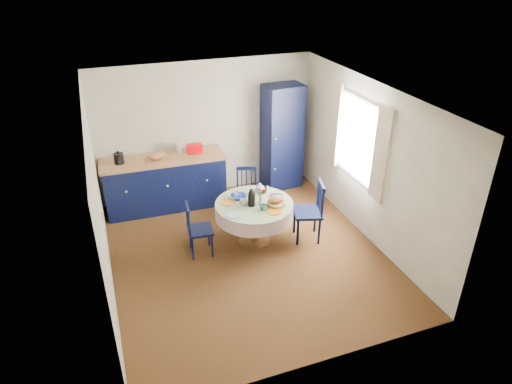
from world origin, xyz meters
TOP-DOWN VIEW (x-y plane):
  - floor at (0.00, 0.00)m, footprint 4.50×4.50m
  - ceiling at (0.00, 0.00)m, footprint 4.50×4.50m
  - wall_back at (0.00, 2.25)m, footprint 4.00×0.02m
  - wall_left at (-2.00, 0.00)m, footprint 0.02×4.50m
  - wall_right at (2.00, 0.00)m, footprint 0.02×4.50m
  - window at (1.95, 0.30)m, footprint 0.10×1.74m
  - kitchen_counter at (-0.88, 1.90)m, footprint 2.17×0.74m
  - pantry_cabinet at (1.40, 2.00)m, footprint 0.75×0.56m
  - dining_table at (0.22, 0.25)m, footprint 1.20×1.20m
  - chair_left at (-0.68, 0.29)m, footprint 0.40×0.42m
  - chair_far at (0.38, 1.13)m, footprint 0.49×0.48m
  - chair_right at (1.09, 0.09)m, footprint 0.53×0.55m
  - mug_a at (0.05, 0.27)m, footprint 0.11×0.11m
  - mug_b at (0.26, 0.02)m, footprint 0.10×0.10m
  - mug_c at (0.45, 0.51)m, footprint 0.13×0.13m
  - mug_d at (0.01, 0.55)m, footprint 0.10×0.10m
  - cobalt_bowl at (0.03, 0.48)m, footprint 0.24×0.24m

SIDE VIEW (x-z plane):
  - floor at x=0.00m, z-range 0.00..0.00m
  - chair_left at x=-0.68m, z-range 0.01..0.87m
  - chair_far at x=0.38m, z-range 0.01..0.87m
  - kitchen_counter at x=-0.88m, z-range -0.11..1.09m
  - chair_right at x=1.09m, z-range 0.01..1.01m
  - dining_table at x=0.22m, z-range 0.10..1.11m
  - cobalt_bowl at x=0.03m, z-range 0.73..0.78m
  - mug_a at x=0.05m, z-range 0.73..0.81m
  - mug_b at x=0.26m, z-range 0.73..0.82m
  - mug_d at x=0.01m, z-range 0.73..0.82m
  - mug_c at x=0.45m, z-range 0.73..0.83m
  - pantry_cabinet at x=1.40m, z-range 0.00..2.01m
  - wall_back at x=0.00m, z-range 0.00..2.50m
  - wall_left at x=-2.00m, z-range 0.00..2.50m
  - wall_right at x=2.00m, z-range 0.00..2.50m
  - window at x=1.95m, z-range 0.80..2.25m
  - ceiling at x=0.00m, z-range 2.50..2.50m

